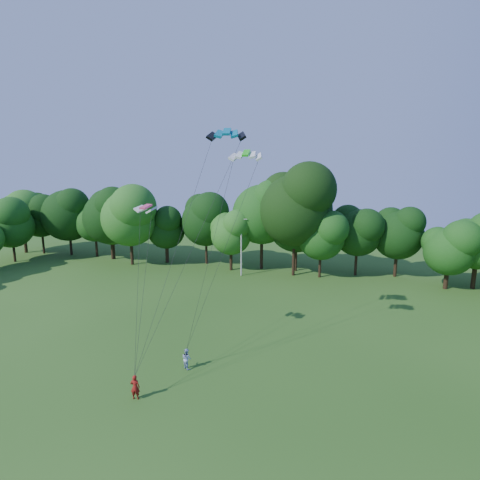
# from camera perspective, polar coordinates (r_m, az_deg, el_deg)

# --- Properties ---
(ground) EXTENTS (160.00, 160.00, 0.00)m
(ground) POSITION_cam_1_polar(r_m,az_deg,el_deg) (25.17, -14.81, -26.98)
(ground) COLOR #254E15
(ground) RESTS_ON ground
(utility_pole) EXTENTS (1.68, 0.21, 8.41)m
(utility_pole) POSITION_cam_1_polar(r_m,az_deg,el_deg) (52.92, 0.19, -0.94)
(utility_pole) COLOR #B4B4AB
(utility_pole) RESTS_ON ground
(kite_flyer_left) EXTENTS (0.71, 0.55, 1.74)m
(kite_flyer_left) POSITION_cam_1_polar(r_m,az_deg,el_deg) (27.83, -15.70, -20.77)
(kite_flyer_left) COLOR maroon
(kite_flyer_left) RESTS_ON ground
(kite_flyer_right) EXTENTS (0.99, 0.93, 1.62)m
(kite_flyer_right) POSITION_cam_1_polar(r_m,az_deg,el_deg) (30.59, -8.13, -17.45)
(kite_flyer_right) COLOR #A5B9E5
(kite_flyer_right) RESTS_ON ground
(kite_teal) EXTENTS (3.19, 1.91, 0.71)m
(kite_teal) POSITION_cam_1_polar(r_m,az_deg,el_deg) (31.03, -2.02, 16.17)
(kite_teal) COLOR #046C8C
(kite_teal) RESTS_ON ground
(kite_green) EXTENTS (2.50, 1.26, 0.57)m
(kite_green) POSITION_cam_1_polar(r_m,az_deg,el_deg) (28.88, 0.94, 13.10)
(kite_green) COLOR #27D620
(kite_green) RESTS_ON ground
(kite_pink) EXTENTS (1.99, 1.31, 0.36)m
(kite_pink) POSITION_cam_1_polar(r_m,az_deg,el_deg) (30.26, -14.16, 4.96)
(kite_pink) COLOR #CF3966
(kite_pink) RESTS_ON ground
(tree_back_west) EXTENTS (8.21, 8.21, 11.94)m
(tree_back_west) POSITION_cam_1_polar(r_m,az_deg,el_deg) (65.82, -18.98, 3.61)
(tree_back_west) COLOR black
(tree_back_west) RESTS_ON ground
(tree_back_center) EXTENTS (11.00, 11.00, 16.00)m
(tree_back_center) POSITION_cam_1_polar(r_m,az_deg,el_deg) (52.76, 8.39, 5.14)
(tree_back_center) COLOR black
(tree_back_center) RESTS_ON ground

